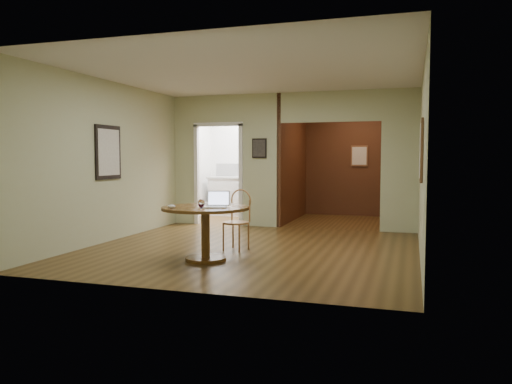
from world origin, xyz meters
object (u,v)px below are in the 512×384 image
(chair, at_px, (238,216))
(open_laptop, at_px, (217,203))
(closed_laptop, at_px, (211,204))
(dining_table, at_px, (205,221))

(chair, bearing_deg, open_laptop, -76.80)
(closed_laptop, bearing_deg, chair, 73.83)
(closed_laptop, bearing_deg, open_laptop, -53.80)
(dining_table, height_order, closed_laptop, closed_laptop)
(chair, xyz_separation_m, closed_laptop, (-0.19, -0.64, 0.24))
(dining_table, distance_m, open_laptop, 0.31)
(dining_table, xyz_separation_m, open_laptop, (0.18, -0.02, 0.25))
(dining_table, xyz_separation_m, chair, (0.15, 0.92, -0.03))
(open_laptop, bearing_deg, closed_laptop, 107.94)
(open_laptop, xyz_separation_m, closed_laptop, (-0.22, 0.30, -0.05))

